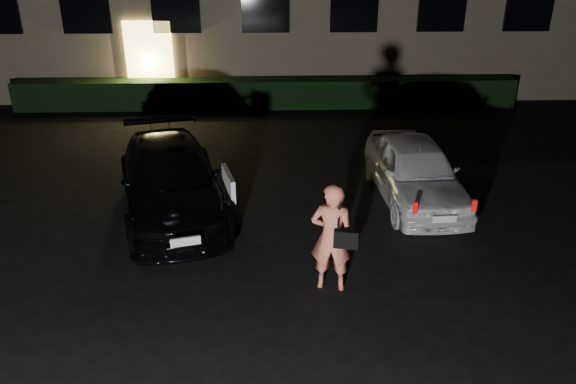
{
  "coord_description": "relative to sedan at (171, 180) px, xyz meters",
  "views": [
    {
      "loc": [
        0.1,
        -6.14,
        4.85
      ],
      "look_at": [
        0.37,
        2.0,
        1.07
      ],
      "focal_mm": 35.0,
      "sensor_mm": 36.0,
      "label": 1
    }
  ],
  "objects": [
    {
      "name": "ground",
      "position": [
        1.78,
        -3.56,
        -0.63
      ],
      "size": [
        80.0,
        80.0,
        0.0
      ],
      "primitive_type": "plane",
      "color": "black",
      "rests_on": "ground"
    },
    {
      "name": "hedge",
      "position": [
        1.78,
        6.94,
        -0.21
      ],
      "size": [
        15.0,
        0.7,
        0.85
      ],
      "primitive_type": "cube",
      "color": "black",
      "rests_on": "ground"
    },
    {
      "name": "sedan",
      "position": [
        0.0,
        0.0,
        0.0
      ],
      "size": [
        2.8,
        4.67,
        1.27
      ],
      "rotation": [
        0.0,
        0.0,
        0.25
      ],
      "color": "black",
      "rests_on": "ground"
    },
    {
      "name": "hatch",
      "position": [
        4.7,
        0.34,
        -0.02
      ],
      "size": [
        1.63,
        3.66,
        1.22
      ],
      "rotation": [
        0.0,
        0.0,
        0.05
      ],
      "color": "white",
      "rests_on": "ground"
    },
    {
      "name": "man",
      "position": [
        2.75,
        -2.66,
        0.22
      ],
      "size": [
        0.71,
        0.52,
        1.7
      ],
      "rotation": [
        0.0,
        0.0,
        2.95
      ],
      "color": "#DB7356",
      "rests_on": "ground"
    }
  ]
}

